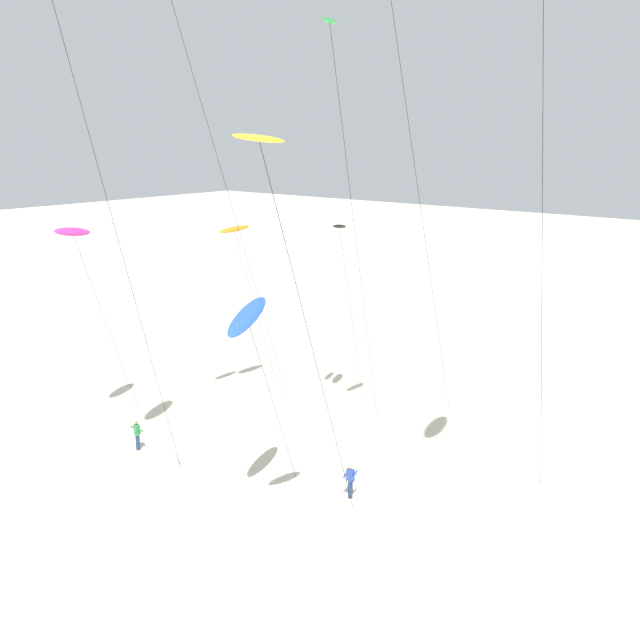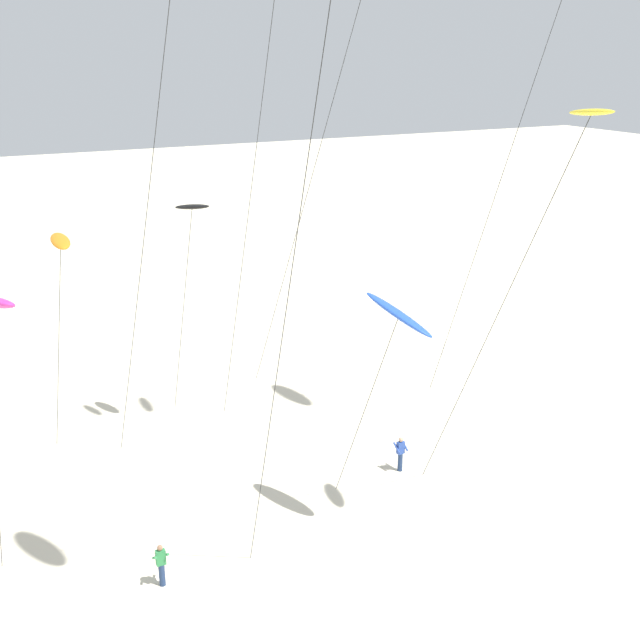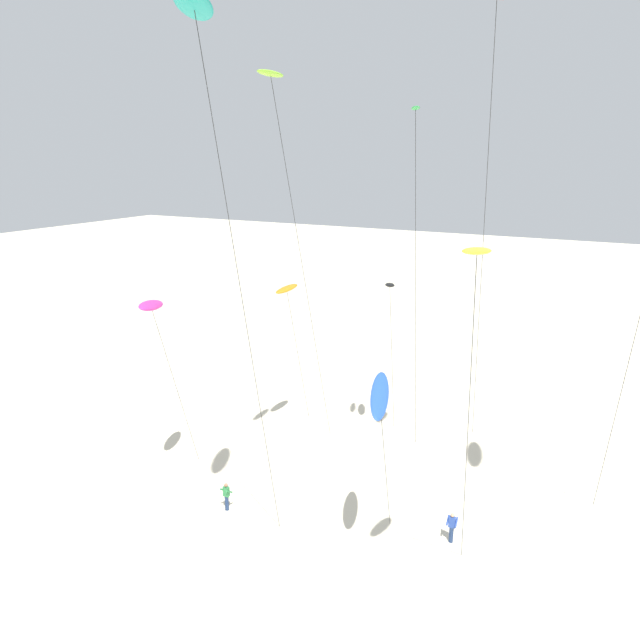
{
  "view_description": "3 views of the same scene",
  "coord_description": "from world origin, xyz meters",
  "px_view_note": "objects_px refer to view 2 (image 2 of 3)",
  "views": [
    {
      "loc": [
        23.34,
        -15.87,
        16.46
      ],
      "look_at": [
        3.59,
        8.55,
        8.05
      ],
      "focal_mm": 39.27,
      "sensor_mm": 36.0,
      "label": 1
    },
    {
      "loc": [
        -11.46,
        -18.81,
        18.3
      ],
      "look_at": [
        1.99,
        8.04,
        7.83
      ],
      "focal_mm": 44.28,
      "sensor_mm": 36.0,
      "label": 2
    },
    {
      "loc": [
        11.61,
        -17.68,
        19.15
      ],
      "look_at": [
        -0.89,
        6.41,
        11.38
      ],
      "focal_mm": 32.17,
      "sensor_mm": 36.0,
      "label": 3
    }
  ],
  "objects_px": {
    "kite_yellow": "(587,121)",
    "kite_orange": "(60,243)",
    "kite_black": "(192,210)",
    "kite_flyer_middle": "(161,564)",
    "kite_flyer_nearest": "(400,453)",
    "kite_blue": "(398,315)"
  },
  "relations": [
    {
      "from": "kite_yellow",
      "to": "kite_orange",
      "type": "bearing_deg",
      "value": 138.62
    },
    {
      "from": "kite_black",
      "to": "kite_flyer_middle",
      "type": "height_order",
      "value": "kite_black"
    },
    {
      "from": "kite_orange",
      "to": "kite_flyer_nearest",
      "type": "height_order",
      "value": "kite_orange"
    },
    {
      "from": "kite_orange",
      "to": "kite_blue",
      "type": "bearing_deg",
      "value": -42.34
    },
    {
      "from": "kite_yellow",
      "to": "kite_flyer_middle",
      "type": "height_order",
      "value": "kite_yellow"
    },
    {
      "from": "kite_black",
      "to": "kite_blue",
      "type": "xyz_separation_m",
      "value": [
        3.97,
        -11.54,
        -2.19
      ]
    },
    {
      "from": "kite_black",
      "to": "kite_blue",
      "type": "height_order",
      "value": "kite_black"
    },
    {
      "from": "kite_yellow",
      "to": "kite_flyer_nearest",
      "type": "xyz_separation_m",
      "value": [
        -1.8,
        7.37,
        -15.13
      ]
    },
    {
      "from": "kite_flyer_nearest",
      "to": "kite_flyer_middle",
      "type": "relative_size",
      "value": 1.0
    },
    {
      "from": "kite_black",
      "to": "kite_yellow",
      "type": "distance_m",
      "value": 18.08
    },
    {
      "from": "kite_orange",
      "to": "kite_flyer_nearest",
      "type": "relative_size",
      "value": 6.66
    },
    {
      "from": "kite_black",
      "to": "kite_yellow",
      "type": "height_order",
      "value": "kite_yellow"
    },
    {
      "from": "kite_black",
      "to": "kite_flyer_middle",
      "type": "bearing_deg",
      "value": -115.56
    },
    {
      "from": "kite_flyer_nearest",
      "to": "kite_flyer_middle",
      "type": "xyz_separation_m",
      "value": [
        -11.92,
        -3.05,
        0.0
      ]
    },
    {
      "from": "kite_orange",
      "to": "kite_flyer_middle",
      "type": "bearing_deg",
      "value": -83.34
    },
    {
      "from": "kite_blue",
      "to": "kite_flyer_nearest",
      "type": "bearing_deg",
      "value": 53.51
    },
    {
      "from": "kite_orange",
      "to": "kite_black",
      "type": "xyz_separation_m",
      "value": [
        6.22,
        2.25,
        0.39
      ]
    },
    {
      "from": "kite_orange",
      "to": "kite_flyer_middle",
      "type": "distance_m",
      "value": 13.22
    },
    {
      "from": "kite_yellow",
      "to": "kite_flyer_nearest",
      "type": "relative_size",
      "value": 9.9
    },
    {
      "from": "kite_black",
      "to": "kite_blue",
      "type": "relative_size",
      "value": 1.18
    },
    {
      "from": "kite_yellow",
      "to": "kite_flyer_nearest",
      "type": "distance_m",
      "value": 16.92
    },
    {
      "from": "kite_black",
      "to": "kite_blue",
      "type": "bearing_deg",
      "value": -71.01
    }
  ]
}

